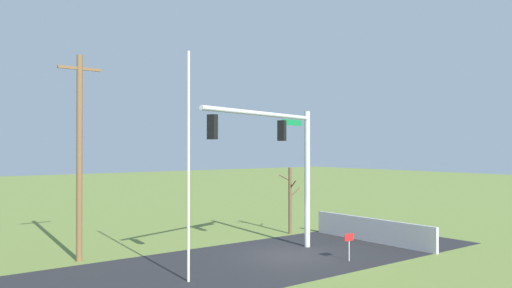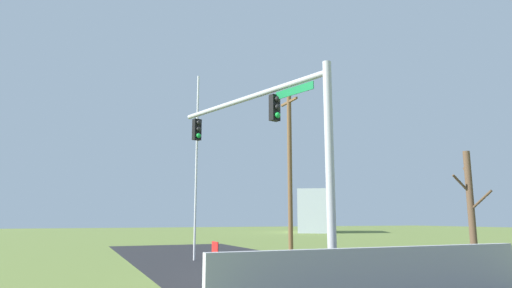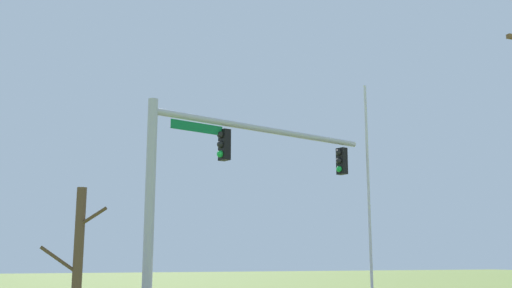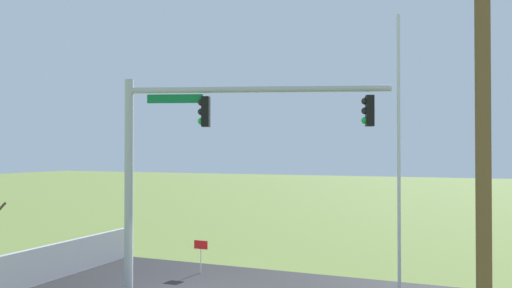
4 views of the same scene
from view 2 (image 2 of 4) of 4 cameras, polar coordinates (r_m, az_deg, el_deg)
The scene contains 10 objects.
ground_plane at distance 15.00m, azimuth 2.62°, elevation -17.00°, with size 160.00×160.00×0.00m, color olive.
road_surface at distance 18.67m, azimuth -2.85°, elevation -15.57°, with size 28.00×8.00×0.01m, color #232326.
sidewalk_corner at distance 12.80m, azimuth 12.75°, elevation -18.01°, with size 6.00×6.00×0.01m, color #B7B5AD.
retaining_fence at distance 9.92m, azimuth 16.35°, elevation -16.64°, with size 0.20×7.83×1.27m, color #A8A8AD.
signal_mast at distance 15.34m, azimuth 3.02°, elevation 1.52°, with size 8.04×2.80×6.89m.
flagpole at distance 20.32m, azimuth -7.91°, elevation -2.77°, with size 0.10×0.10×8.68m, color silver.
utility_pole at distance 24.47m, azimuth 4.51°, elevation -3.05°, with size 1.90×0.26×9.17m.
bare_tree at distance 14.31m, azimuth 26.65°, elevation -8.31°, with size 1.27×1.02×3.88m.
open_sign at distance 12.72m, azimuth -5.46°, elevation -14.15°, with size 0.56×0.04×1.22m.
distant_building at distance 61.04m, azimuth 7.74°, elevation -8.83°, with size 10.10×4.04×5.71m, color silver.
Camera 2 is at (13.46, -6.36, 1.87)m, focal length 30.19 mm.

